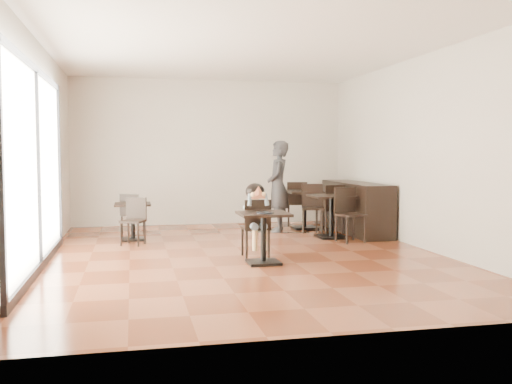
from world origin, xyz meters
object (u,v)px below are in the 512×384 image
object	(u,v)px
child_table	(263,238)
chair_back_a	(297,204)
adult_patron	(278,186)
cafe_table_mid	(331,217)
child	(255,220)
chair_back_b	(313,208)
chair_left_b	(133,222)
cafe_table_left	(133,222)
child_chair	(255,228)
chair_mid_a	(330,209)
chair_mid_b	(350,215)
chair_left_a	(133,215)
cafe_table_back	(304,210)

from	to	relation	value
child_table	chair_back_a	size ratio (longest dim) A/B	0.77
adult_patron	cafe_table_mid	bearing A→B (deg)	51.85
child	cafe_table_mid	world-z (taller)	child
child_table	chair_back_b	world-z (taller)	chair_back_b
child_table	chair_left_b	bearing A→B (deg)	130.98
cafe_table_mid	cafe_table_left	size ratio (longest dim) A/B	1.19
cafe_table_left	child_chair	bearing A→B (deg)	-49.02
child_chair	chair_mid_a	distance (m)	2.90
chair_back_a	child_chair	bearing A→B (deg)	80.18
child_table	cafe_table_mid	size ratio (longest dim) A/B	0.92
cafe_table_left	chair_mid_a	bearing A→B (deg)	0.59
chair_mid_b	chair_mid_a	bearing A→B (deg)	78.99
adult_patron	chair_mid_a	distance (m)	1.13
child_table	child	bearing A→B (deg)	90.00
chair_left_a	chair_back_a	bearing A→B (deg)	-143.90
child_table	child_chair	distance (m)	0.56
chair_back_a	chair_left_b	bearing A→B (deg)	44.86
cafe_table_mid	chair_left_b	xyz separation A→B (m)	(-3.62, -0.04, 0.00)
cafe_table_mid	chair_back_a	bearing A→B (deg)	93.17
child	chair_mid_a	xyz separation A→B (m)	(1.96, 2.14, -0.08)
adult_patron	child_table	bearing A→B (deg)	-2.03
adult_patron	chair_back_b	distance (m)	0.82
cafe_table_left	chair_mid_a	xyz separation A→B (m)	(3.78, 0.04, 0.15)
child_chair	chair_mid_a	bearing A→B (deg)	-132.44
child_chair	child	world-z (taller)	child
chair_left_a	child_table	bearing A→B (deg)	142.44
chair_mid_a	chair_back_b	distance (m)	0.36
cafe_table_back	chair_left_a	distance (m)	3.53
chair_mid_b	cafe_table_left	bearing A→B (deg)	153.34
chair_mid_a	chair_left_a	xyz separation A→B (m)	(-3.78, 0.51, -0.08)
cafe_table_left	chair_left_b	distance (m)	0.55
cafe_table_mid	chair_mid_a	world-z (taller)	chair_mid_a
chair_mid_a	child_chair	bearing A→B (deg)	36.56
child	chair_back_b	bearing A→B (deg)	54.71
cafe_table_left	chair_left_a	distance (m)	0.55
cafe_table_mid	cafe_table_left	distance (m)	3.66
adult_patron	chair_mid_b	distance (m)	1.89
cafe_table_mid	cafe_table_back	bearing A→B (deg)	94.46
cafe_table_mid	cafe_table_back	distance (m)	1.35
cafe_table_back	child	bearing A→B (deg)	-119.91
chair_left_a	cafe_table_mid	bearing A→B (deg)	-173.59
child_chair	chair_back_b	world-z (taller)	chair_back_b
chair_left_a	chair_back_a	distance (m)	3.62
chair_back_a	adult_patron	bearing A→B (deg)	68.63
chair_left_a	chair_back_a	xyz separation A→B (m)	(3.52, 0.84, 0.07)
cafe_table_mid	chair_mid_a	bearing A→B (deg)	73.49
cafe_table_mid	chair_left_a	size ratio (longest dim) A/B	0.99
child_chair	chair_left_a	world-z (taller)	child_chair
child_chair	cafe_table_mid	world-z (taller)	child_chair
child	adult_patron	world-z (taller)	adult_patron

